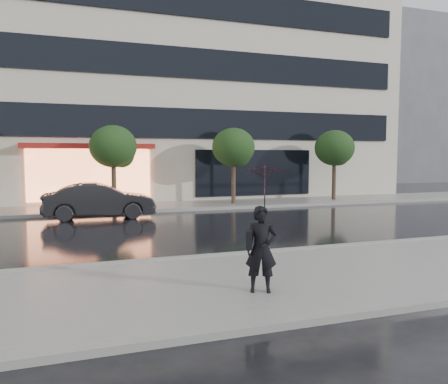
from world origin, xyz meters
name	(u,v)px	position (x,y,z in m)	size (l,w,h in m)	color
ground	(256,248)	(0.00, 0.00, 0.00)	(120.00, 120.00, 0.00)	black
sidewalk_near	(317,276)	(0.00, -3.25, 0.06)	(60.00, 4.50, 0.12)	slate
sidewalk_far	(175,206)	(0.00, 10.25, 0.06)	(60.00, 3.50, 0.12)	slate
curb_near	(271,253)	(0.00, -1.00, 0.07)	(60.00, 0.25, 0.14)	gray
curb_far	(184,210)	(0.00, 8.50, 0.07)	(60.00, 0.25, 0.14)	gray
office_building	(148,57)	(0.00, 17.97, 9.00)	(30.00, 12.76, 18.00)	#B6AD9A
bg_building_right	(378,105)	(26.00, 28.00, 8.00)	(12.00, 12.00, 16.00)	#4C4C54
tree_mid_west	(114,148)	(-2.94, 10.03, 2.92)	(2.20, 2.20, 3.99)	#33261C
tree_mid_east	(234,149)	(3.06, 10.03, 2.92)	(2.20, 2.20, 3.99)	#33261C
tree_far_east	(335,149)	(9.06, 10.03, 2.92)	(2.20, 2.20, 3.99)	#33261C
parked_car	(100,201)	(-3.80, 7.35, 0.73)	(1.54, 4.42, 1.46)	black
pedestrian_with_umbrella	(264,206)	(-1.60, -4.05, 1.67)	(1.27, 1.28, 2.29)	black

